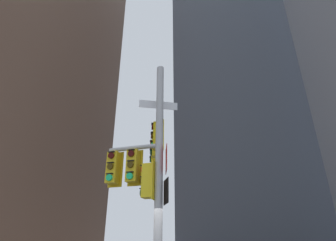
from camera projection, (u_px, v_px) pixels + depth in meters
name	position (u px, v px, depth m)	size (l,w,h in m)	color
building_tower_left	(5.00, 5.00, 26.93)	(17.20, 17.20, 46.34)	brown
building_mid_block	(235.00, 70.00, 41.14)	(15.38, 15.38, 51.59)	#4C5460
signal_pole_assembly	(150.00, 161.00, 9.09)	(2.23, 3.25, 7.32)	#B2B2B5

